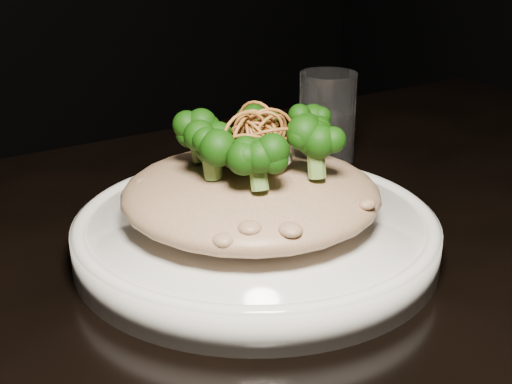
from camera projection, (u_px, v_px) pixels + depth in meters
table at (357, 334)px, 0.63m from camera, size 1.10×0.80×0.75m
plate at (256, 236)px, 0.59m from camera, size 0.30×0.30×0.03m
risotto at (251, 193)px, 0.58m from camera, size 0.21×0.21×0.05m
broccoli at (257, 137)px, 0.56m from camera, size 0.14×0.14×0.05m
cheese at (256, 157)px, 0.56m from camera, size 0.06×0.06×0.02m
shallots at (252, 128)px, 0.55m from camera, size 0.06×0.06×0.04m
drinking_glass at (327, 122)px, 0.76m from camera, size 0.08×0.08×0.11m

